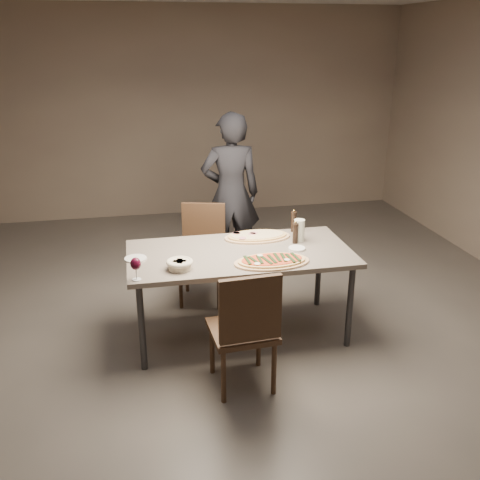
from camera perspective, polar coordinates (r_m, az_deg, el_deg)
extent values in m
plane|color=#544E48|center=(4.64, 0.00, -9.86)|extent=(7.00, 7.00, 0.00)
plane|color=gray|center=(7.52, -5.54, 13.24)|extent=(6.00, 0.00, 6.00)
cube|color=slate|center=(4.32, 0.00, -1.49)|extent=(1.80, 0.90, 0.04)
cylinder|color=#333335|center=(4.07, -10.43, -9.17)|extent=(0.05, 0.05, 0.71)
cylinder|color=#333335|center=(4.39, 11.63, -6.97)|extent=(0.05, 0.05, 0.71)
cylinder|color=#333335|center=(4.73, -10.73, -4.77)|extent=(0.05, 0.05, 0.71)
cylinder|color=#333335|center=(5.00, 8.38, -3.17)|extent=(0.05, 0.05, 0.71)
ellipsoid|color=white|center=(3.99, 1.86, -2.50)|extent=(0.05, 0.05, 0.01)
ellipsoid|color=white|center=(4.07, 5.04, -2.07)|extent=(0.05, 0.05, 0.01)
ellipsoid|color=white|center=(4.14, 2.15, -1.62)|extent=(0.05, 0.05, 0.01)
cube|color=black|center=(4.05, 0.80, -2.14)|extent=(0.03, 0.17, 0.01)
cube|color=black|center=(4.05, 1.50, -2.17)|extent=(0.07, 0.17, 0.01)
cube|color=black|center=(4.07, 2.12, -2.08)|extent=(0.02, 0.17, 0.01)
cube|color=black|center=(4.06, 2.85, -2.15)|extent=(0.06, 0.17, 0.01)
cube|color=black|center=(4.08, 3.44, -2.02)|extent=(0.04, 0.17, 0.01)
cube|color=black|center=(4.11, 3.99, -1.85)|extent=(0.02, 0.17, 0.01)
cube|color=black|center=(4.12, 4.67, -1.85)|extent=(0.03, 0.17, 0.01)
cube|color=black|center=(4.11, 5.40, -1.93)|extent=(0.04, 0.17, 0.01)
cube|color=black|center=(4.13, 5.96, -1.80)|extent=(0.04, 0.17, 0.01)
cylinder|color=#D08287|center=(4.60, 1.30, 0.68)|extent=(0.07, 0.07, 0.00)
cylinder|color=#D08287|center=(4.62, 1.47, 0.77)|extent=(0.07, 0.07, 0.00)
cylinder|color=#D08287|center=(4.50, 0.27, 0.22)|extent=(0.07, 0.07, 0.00)
cylinder|color=#D08287|center=(4.62, -0.36, 0.77)|extent=(0.07, 0.07, 0.00)
cylinder|color=#D08287|center=(4.62, -0.40, 0.76)|extent=(0.07, 0.07, 0.00)
cylinder|color=beige|center=(4.00, -6.44, -2.67)|extent=(0.17, 0.17, 0.07)
torus|color=beige|center=(3.99, -6.46, -2.35)|extent=(0.20, 0.20, 0.03)
cube|color=#9E7640|center=(4.00, -6.11, -2.45)|extent=(0.06, 0.06, 0.04)
cube|color=#9E7640|center=(4.02, -6.48, -2.35)|extent=(0.06, 0.06, 0.04)
cube|color=#9E7640|center=(3.99, -6.79, -2.50)|extent=(0.06, 0.06, 0.04)
cube|color=#9E7640|center=(3.97, -6.42, -2.61)|extent=(0.06, 0.06, 0.04)
cylinder|color=white|center=(4.38, 6.08, -0.90)|extent=(0.14, 0.14, 0.02)
cylinder|color=#B19D41|center=(4.38, 6.09, -0.86)|extent=(0.09, 0.09, 0.00)
cylinder|color=black|center=(4.49, 5.92, 0.61)|extent=(0.04, 0.04, 0.16)
cylinder|color=black|center=(4.46, 5.96, 1.66)|extent=(0.05, 0.05, 0.02)
sphere|color=gold|center=(4.45, 5.97, 1.89)|extent=(0.02, 0.02, 0.02)
cylinder|color=black|center=(4.76, 5.74, 1.85)|extent=(0.05, 0.05, 0.16)
cylinder|color=black|center=(4.73, 5.78, 2.90)|extent=(0.05, 0.05, 0.02)
sphere|color=gold|center=(4.73, 5.79, 3.12)|extent=(0.02, 0.02, 0.02)
cylinder|color=silver|center=(4.54, 6.34, 1.03)|extent=(0.09, 0.09, 0.19)
cylinder|color=silver|center=(3.88, -10.95, -4.15)|extent=(0.06, 0.06, 0.01)
cylinder|color=silver|center=(3.87, -10.99, -3.57)|extent=(0.01, 0.01, 0.08)
ellipsoid|color=#4B0A20|center=(3.84, -11.07, -2.50)|extent=(0.08, 0.08, 0.09)
cylinder|color=white|center=(4.24, -11.08, -1.95)|extent=(0.17, 0.17, 0.01)
cube|color=#3C2819|center=(3.82, 0.22, -9.66)|extent=(0.47, 0.47, 0.04)
cylinder|color=#3C2819|center=(3.75, -1.77, -14.35)|extent=(0.04, 0.04, 0.41)
cylinder|color=#3C2819|center=(3.84, 3.64, -13.51)|extent=(0.04, 0.04, 0.41)
cylinder|color=#3C2819|center=(4.05, -3.00, -11.50)|extent=(0.04, 0.04, 0.41)
cylinder|color=#3C2819|center=(4.12, 2.00, -10.81)|extent=(0.04, 0.04, 0.41)
cube|color=#3C2819|center=(3.52, 1.11, -7.43)|extent=(0.42, 0.07, 0.46)
cube|color=#3C2819|center=(5.03, -4.11, -2.06)|extent=(0.53, 0.53, 0.04)
cylinder|color=#3C2819|center=(5.25, -1.88, -3.59)|extent=(0.04, 0.04, 0.40)
cylinder|color=#3C2819|center=(5.30, -5.69, -3.47)|extent=(0.04, 0.04, 0.40)
cylinder|color=#3C2819|center=(4.94, -2.28, -5.27)|extent=(0.04, 0.04, 0.40)
cylinder|color=#3C2819|center=(4.98, -6.33, -5.13)|extent=(0.04, 0.04, 0.40)
cube|color=#3C2819|center=(5.11, -3.89, 1.52)|extent=(0.41, 0.15, 0.45)
imported|color=black|center=(5.58, -1.00, 4.94)|extent=(0.63, 0.42, 1.69)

